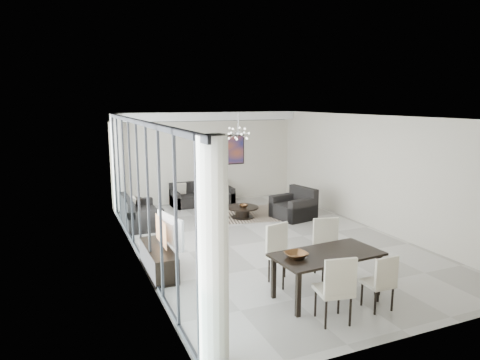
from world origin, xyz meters
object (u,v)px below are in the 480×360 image
television (165,231)px  coffee_table (242,211)px  tv_console (158,260)px  dining_table (327,258)px  sofa_main (202,197)px

television → coffee_table: bearing=-56.6°
tv_console → dining_table: bearing=-42.3°
television → dining_table: 3.10m
coffee_table → sofa_main: size_ratio=0.47×
coffee_table → dining_table: size_ratio=0.48×
coffee_table → tv_console: (-3.03, -2.94, 0.06)m
coffee_table → sofa_main: 2.03m
sofa_main → television: size_ratio=1.86×
tv_console → television: bearing=8.2°
sofa_main → tv_console: bearing=-116.8°
coffee_table → sofa_main: sofa_main is taller
sofa_main → television: bearing=-115.4°
television → dining_table: (2.20, -2.18, -0.12)m
sofa_main → coffee_table: bearing=-74.0°
sofa_main → television: 5.41m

